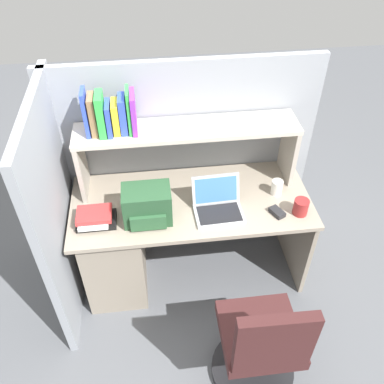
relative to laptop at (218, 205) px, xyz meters
name	(u,v)px	position (x,y,z in m)	size (l,w,h in m)	color
ground_plane	(191,268)	(-0.16, 0.12, -0.78)	(8.00, 8.00, 0.00)	#595B60
desk	(137,238)	(-0.55, 0.12, -0.38)	(1.60, 0.70, 0.73)	gray
cubicle_partition_rear	(185,161)	(-0.16, 0.50, -0.01)	(1.84, 0.05, 1.55)	gray
cubicle_partition_left	(59,212)	(-1.01, 0.07, -0.01)	(0.05, 1.06, 1.55)	gray
overhead_hutch	(187,140)	(-0.16, 0.32, 0.30)	(1.44, 0.28, 0.45)	#B3A99C
reference_books_on_shelf	(111,114)	(-0.62, 0.32, 0.52)	(0.31, 0.18, 0.29)	blue
laptop	(218,205)	(0.00, 0.00, 0.00)	(0.32, 0.28, 0.22)	#B7BABF
backpack	(147,205)	(-0.45, -0.02, 0.06)	(0.30, 0.23, 0.23)	#264C2D
computer_mouse	(277,212)	(0.38, -0.08, -0.03)	(0.06, 0.10, 0.03)	#262628
paper_cup	(277,187)	(0.42, 0.12, 0.00)	(0.08, 0.08, 0.11)	white
snack_canister	(301,207)	(0.52, -0.09, 0.00)	(0.10, 0.10, 0.11)	maroon
desk_book_stack	(95,218)	(-0.78, -0.01, -0.01)	(0.25, 0.20, 0.08)	black
office_chair	(261,348)	(0.13, -0.79, -0.39)	(0.52, 0.52, 0.93)	black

